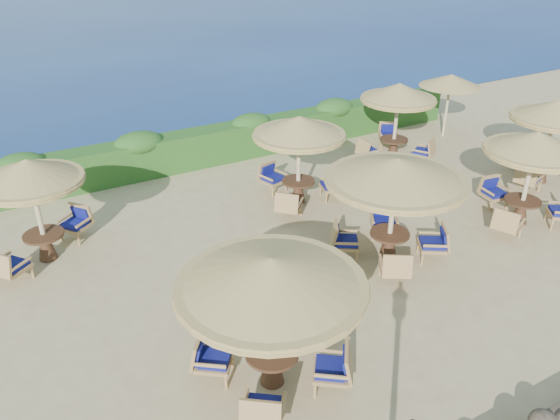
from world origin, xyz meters
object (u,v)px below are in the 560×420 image
object	(u,v)px
extra_parasol	(451,81)
cafe_set_5	(397,107)
cafe_set_2	(532,160)
cafe_set_4	(299,143)
cafe_set_0	(271,295)
cafe_set_6	(552,126)
cafe_set_1	(395,187)
cafe_set_3	(32,188)

from	to	relation	value
extra_parasol	cafe_set_5	bearing A→B (deg)	-166.37
extra_parasol	cafe_set_2	world-z (taller)	cafe_set_2
cafe_set_2	cafe_set_4	world-z (taller)	same
cafe_set_0	cafe_set_6	bearing A→B (deg)	16.28
cafe_set_2	cafe_set_4	distance (m)	6.19
cafe_set_0	cafe_set_4	bearing A→B (deg)	55.35
cafe_set_0	cafe_set_4	xyz separation A→B (m)	(4.09, 5.91, -0.05)
cafe_set_1	cafe_set_2	size ratio (longest dim) A/B	1.22
cafe_set_2	cafe_set_6	size ratio (longest dim) A/B	1.00
cafe_set_0	cafe_set_3	distance (m)	6.93
cafe_set_2	cafe_set_4	bearing A→B (deg)	139.06
cafe_set_3	cafe_set_6	bearing A→B (deg)	-11.35
cafe_set_0	cafe_set_1	xyz separation A→B (m)	(4.47, 2.23, 0.02)
cafe_set_1	cafe_set_6	bearing A→B (deg)	9.21
extra_parasol	cafe_set_3	world-z (taller)	cafe_set_3
cafe_set_0	cafe_set_6	size ratio (longest dim) A/B	1.18
cafe_set_3	cafe_set_5	xyz separation A→B (m)	(11.65, 0.95, -0.08)
cafe_set_3	cafe_set_2	bearing A→B (deg)	-20.89
cafe_set_4	cafe_set_5	xyz separation A→B (m)	(4.69, 1.33, -0.02)
extra_parasol	cafe_set_0	bearing A→B (deg)	-146.09
cafe_set_2	cafe_set_4	xyz separation A→B (m)	(-4.68, 4.06, 0.01)
cafe_set_0	cafe_set_2	world-z (taller)	same
cafe_set_2	cafe_set_5	size ratio (longest dim) A/B	0.99
cafe_set_5	cafe_set_6	world-z (taller)	same
cafe_set_1	cafe_set_3	world-z (taller)	same
cafe_set_0	cafe_set_3	world-z (taller)	same
extra_parasol	cafe_set_2	size ratio (longest dim) A/B	0.87
cafe_set_4	cafe_set_6	distance (m)	7.93
cafe_set_1	cafe_set_3	distance (m)	8.40
cafe_set_3	cafe_set_5	world-z (taller)	same
cafe_set_3	cafe_set_4	size ratio (longest dim) A/B	0.96
cafe_set_0	cafe_set_1	world-z (taller)	same
cafe_set_3	cafe_set_6	distance (m)	14.78
cafe_set_2	extra_parasol	bearing A→B (deg)	62.95
cafe_set_5	cafe_set_6	bearing A→B (deg)	-53.68
cafe_set_4	extra_parasol	bearing A→B (deg)	14.98
cafe_set_4	cafe_set_5	bearing A→B (deg)	15.88
cafe_set_4	cafe_set_6	world-z (taller)	same
extra_parasol	cafe_set_5	xyz separation A→B (m)	(-3.13, -0.76, -0.32)
extra_parasol	cafe_set_4	xyz separation A→B (m)	(-7.82, -2.09, -0.30)
cafe_set_4	cafe_set_6	size ratio (longest dim) A/B	1.00
cafe_set_3	cafe_set_6	world-z (taller)	same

